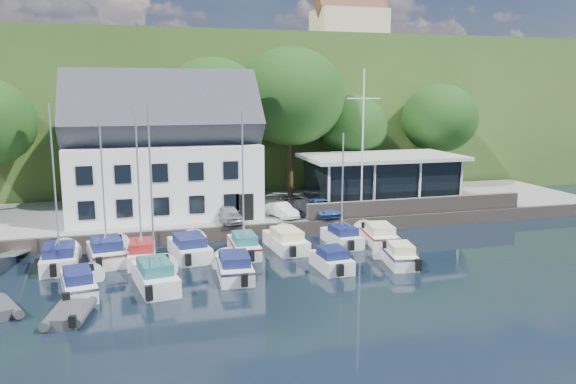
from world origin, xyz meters
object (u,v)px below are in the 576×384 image
at_px(boat_r2_4, 399,254).
at_px(boat_r1_0, 55,193).
at_px(boat_r2_1, 152,200).
at_px(dinghy_1, 70,312).
at_px(car_silver, 228,213).
at_px(boat_r1_6, 343,185).
at_px(car_white, 282,210).
at_px(boat_r2_2, 234,265).
at_px(club_pavilion, 381,179).
at_px(boat_r1_1, 103,186).
at_px(harbor_building, 164,158).
at_px(car_blue, 321,207).
at_px(boat_r1_5, 286,239).
at_px(car_dgrey, 301,207).
at_px(boat_r1_4, 243,189).
at_px(flagpole, 363,143).
at_px(boat_r1_3, 189,246).
at_px(boat_r1_7, 378,233).
at_px(boat_r2_3, 331,258).
at_px(boat_r2_0, 78,281).

bearing_deg(boat_r2_4, boat_r1_0, 176.08).
bearing_deg(boat_r2_1, dinghy_1, -148.24).
bearing_deg(car_silver, dinghy_1, -133.33).
bearing_deg(boat_r1_6, car_white, 116.14).
xyz_separation_m(car_silver, boat_r1_0, (-10.97, -5.01, 2.91)).
xyz_separation_m(car_silver, boat_r2_2, (-1.23, -9.43, -0.93)).
bearing_deg(car_silver, club_pavilion, 7.02).
xyz_separation_m(boat_r1_1, boat_r2_2, (7.08, -4.90, -4.07)).
relative_size(harbor_building, car_blue, 3.79).
bearing_deg(dinghy_1, boat_r1_5, 44.89).
bearing_deg(car_white, club_pavilion, 1.76).
distance_m(harbor_building, boat_r1_6, 14.34).
height_order(car_dgrey, boat_r2_4, car_dgrey).
relative_size(car_dgrey, boat_r1_0, 0.43).
relative_size(boat_r1_5, boat_r2_1, 0.67).
bearing_deg(boat_r2_4, harbor_building, 142.94).
height_order(boat_r1_1, boat_r1_5, boat_r1_1).
distance_m(harbor_building, dinghy_1, 18.99).
bearing_deg(boat_r1_5, car_silver, 118.63).
bearing_deg(boat_r1_6, boat_r1_4, -179.91).
bearing_deg(dinghy_1, flagpole, 44.16).
xyz_separation_m(car_silver, boat_r2_4, (8.84, -9.88, -0.95)).
height_order(car_white, boat_r2_1, boat_r2_1).
relative_size(car_silver, boat_r2_1, 0.39).
bearing_deg(car_silver, boat_r2_4, -55.74).
bearing_deg(car_dgrey, harbor_building, 146.95).
height_order(club_pavilion, boat_r2_2, club_pavilion).
height_order(flagpole, boat_r2_1, flagpole).
distance_m(boat_r1_3, boat_r1_4, 4.99).
xyz_separation_m(boat_r1_0, dinghy_1, (1.32, -8.39, -4.19)).
height_order(flagpole, boat_r1_5, flagpole).
bearing_deg(boat_r2_2, boat_r1_7, 26.16).
relative_size(boat_r1_4, boat_r2_4, 1.79).
xyz_separation_m(car_blue, boat_r2_3, (-2.75, -9.97, -0.96)).
distance_m(boat_r1_1, dinghy_1, 10.00).
bearing_deg(boat_r2_4, car_silver, 141.73).
bearing_deg(club_pavilion, harbor_building, 178.41).
xyz_separation_m(car_dgrey, boat_r1_7, (3.77, -6.05, -0.88)).
height_order(boat_r1_1, boat_r2_3, boat_r1_1).
xyz_separation_m(boat_r1_7, boat_r2_1, (-15.37, -5.04, 4.09)).
distance_m(boat_r1_0, boat_r2_0, 6.40).
xyz_separation_m(boat_r1_5, boat_r1_6, (4.03, 0.12, 3.43)).
distance_m(boat_r1_7, boat_r2_3, 7.00).
relative_size(club_pavilion, boat_r1_0, 1.45).
distance_m(boat_r1_4, boat_r2_3, 7.26).
height_order(boat_r2_0, boat_r2_2, boat_r2_2).
bearing_deg(boat_r2_4, boat_r2_0, -170.05).
distance_m(boat_r1_7, boat_r2_1, 16.68).
bearing_deg(car_silver, boat_r2_0, -141.48).
xyz_separation_m(club_pavilion, dinghy_1, (-23.44, -16.99, -2.69)).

